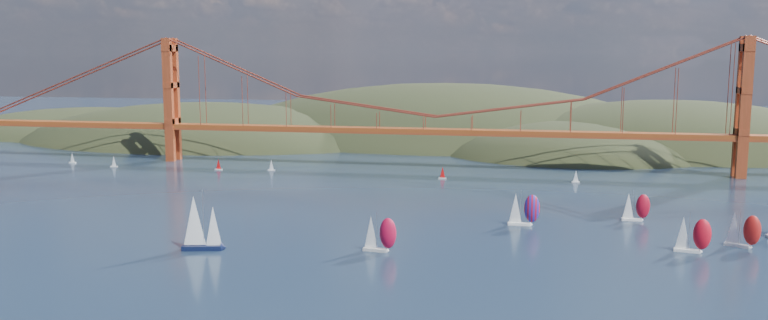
{
  "coord_description": "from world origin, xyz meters",
  "views": [
    {
      "loc": [
        39.42,
        -132.09,
        48.86
      ],
      "look_at": [
        -4.59,
        90.0,
        16.12
      ],
      "focal_mm": 35.0,
      "sensor_mm": 36.0,
      "label": 1
    }
  ],
  "objects_px": {
    "racer_0": "(379,233)",
    "racer_3": "(635,206)",
    "sloop_navy": "(200,223)",
    "racer_1": "(692,234)",
    "racer_rwb": "(523,209)",
    "racer_2": "(742,230)"
  },
  "relations": [
    {
      "from": "sloop_navy",
      "to": "racer_2",
      "type": "distance_m",
      "value": 136.07
    },
    {
      "from": "racer_3",
      "to": "racer_1",
      "type": "bearing_deg",
      "value": -74.85
    },
    {
      "from": "racer_3",
      "to": "racer_rwb",
      "type": "relative_size",
      "value": 0.89
    },
    {
      "from": "racer_1",
      "to": "racer_3",
      "type": "relative_size",
      "value": 1.07
    },
    {
      "from": "racer_rwb",
      "to": "sloop_navy",
      "type": "bearing_deg",
      "value": -151.17
    },
    {
      "from": "racer_2",
      "to": "racer_1",
      "type": "bearing_deg",
      "value": -121.44
    },
    {
      "from": "racer_3",
      "to": "racer_rwb",
      "type": "bearing_deg",
      "value": -159.02
    },
    {
      "from": "racer_0",
      "to": "racer_rwb",
      "type": "bearing_deg",
      "value": 52.47
    },
    {
      "from": "racer_2",
      "to": "racer_3",
      "type": "bearing_deg",
      "value": 159.99
    },
    {
      "from": "sloop_navy",
      "to": "racer_rwb",
      "type": "relative_size",
      "value": 1.5
    },
    {
      "from": "racer_2",
      "to": "racer_rwb",
      "type": "xyz_separation_m",
      "value": [
        -54.49,
        13.69,
        0.25
      ]
    },
    {
      "from": "racer_0",
      "to": "racer_3",
      "type": "relative_size",
      "value": 1.08
    },
    {
      "from": "sloop_navy",
      "to": "racer_0",
      "type": "relative_size",
      "value": 1.56
    },
    {
      "from": "sloop_navy",
      "to": "racer_1",
      "type": "distance_m",
      "value": 121.4
    },
    {
      "from": "racer_1",
      "to": "racer_rwb",
      "type": "height_order",
      "value": "racer_rwb"
    },
    {
      "from": "racer_0",
      "to": "racer_1",
      "type": "height_order",
      "value": "racer_0"
    },
    {
      "from": "racer_2",
      "to": "racer_3",
      "type": "distance_m",
      "value": 34.34
    },
    {
      "from": "racer_1",
      "to": "racer_rwb",
      "type": "distance_m",
      "value": 46.25
    },
    {
      "from": "racer_3",
      "to": "racer_2",
      "type": "bearing_deg",
      "value": -49.02
    },
    {
      "from": "racer_0",
      "to": "racer_3",
      "type": "bearing_deg",
      "value": 42.35
    },
    {
      "from": "sloop_navy",
      "to": "racer_0",
      "type": "bearing_deg",
      "value": -3.09
    },
    {
      "from": "racer_0",
      "to": "racer_1",
      "type": "relative_size",
      "value": 1.01
    }
  ]
}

